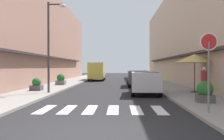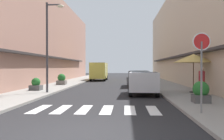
% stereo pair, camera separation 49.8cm
% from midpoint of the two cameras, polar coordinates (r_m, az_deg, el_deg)
% --- Properties ---
extents(ground_plane, '(100.09, 100.09, 0.00)m').
position_cam_midpoint_polar(ground_plane, '(24.68, 0.82, -3.46)').
color(ground_plane, '#232326').
extents(sidewalk_left, '(3.06, 63.69, 0.12)m').
position_cam_midpoint_polar(sidewalk_left, '(25.37, -10.52, -3.23)').
color(sidewalk_left, gray).
rests_on(sidewalk_left, ground_plane).
extents(sidewalk_right, '(3.06, 63.69, 0.12)m').
position_cam_midpoint_polar(sidewalk_right, '(24.98, 12.33, -3.29)').
color(sidewalk_right, gray).
rests_on(sidewalk_right, ground_plane).
extents(building_row_left, '(5.50, 42.94, 10.14)m').
position_cam_midpoint_polar(building_row_left, '(27.93, -18.03, 7.40)').
color(building_row_left, '#A87A6B').
rests_on(building_row_left, ground_plane).
extents(building_row_right, '(5.50, 42.94, 10.57)m').
position_cam_midpoint_polar(building_row_right, '(27.31, 20.37, 8.00)').
color(building_row_right, '#C6B299').
rests_on(building_row_right, ground_plane).
extents(crosswalk, '(5.20, 2.20, 0.01)m').
position_cam_midpoint_polar(crosswalk, '(10.31, -2.46, -9.20)').
color(crosswalk, silver).
rests_on(crosswalk, ground_plane).
extents(parked_car_near, '(1.96, 3.98, 1.47)m').
position_cam_midpoint_polar(parked_car_near, '(15.87, 8.24, -2.43)').
color(parked_car_near, silver).
rests_on(parked_car_near, ground_plane).
extents(parked_car_mid, '(1.87, 4.27, 1.47)m').
position_cam_midpoint_polar(parked_car_mid, '(22.51, 6.73, -1.51)').
color(parked_car_mid, '#4C5156').
rests_on(parked_car_mid, ground_plane).
extents(delivery_van, '(2.04, 5.41, 2.37)m').
position_cam_midpoint_polar(delivery_van, '(32.60, -2.59, 0.01)').
color(delivery_van, '#D8CC4C').
rests_on(delivery_van, ground_plane).
extents(round_street_sign, '(0.65, 0.07, 2.89)m').
position_cam_midpoint_polar(round_street_sign, '(9.44, 21.57, 4.06)').
color(round_street_sign, slate).
rests_on(round_street_sign, sidewalk_right).
extents(street_lamp, '(1.19, 0.28, 5.89)m').
position_cam_midpoint_polar(street_lamp, '(16.58, -13.50, 7.24)').
color(street_lamp, '#38383D').
rests_on(street_lamp, sidewalk_left).
extents(cafe_umbrella, '(2.60, 2.60, 2.52)m').
position_cam_midpoint_polar(cafe_umbrella, '(16.98, 19.26, 2.58)').
color(cafe_umbrella, '#262626').
rests_on(cafe_umbrella, sidewalk_right).
extents(planter_corner, '(0.75, 0.75, 1.00)m').
position_cam_midpoint_polar(planter_corner, '(12.26, 21.11, -4.84)').
color(planter_corner, '#4C4C4C').
rests_on(planter_corner, sidewalk_right).
extents(planter_midblock, '(0.78, 0.78, 0.89)m').
position_cam_midpoint_polar(planter_midblock, '(18.33, -16.57, -3.31)').
color(planter_midblock, '#4C4C4C').
rests_on(planter_midblock, sidewalk_left).
extents(planter_far, '(0.84, 0.84, 1.03)m').
position_cam_midpoint_polar(planter_far, '(23.62, -11.09, -2.22)').
color(planter_far, slate).
rests_on(planter_far, sidewalk_left).
extents(pedestrian_walking_near, '(0.34, 0.34, 1.65)m').
position_cam_midpoint_polar(pedestrian_walking_near, '(14.73, 21.10, -2.44)').
color(pedestrian_walking_near, '#282B33').
rests_on(pedestrian_walking_near, sidewalk_right).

